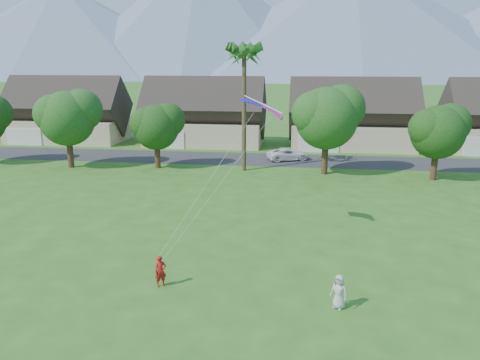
% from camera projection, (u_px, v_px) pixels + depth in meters
% --- Properties ---
extents(ground, '(500.00, 500.00, 0.00)m').
position_uv_depth(ground, '(210.00, 325.00, 19.82)').
color(ground, '#2D6019').
rests_on(ground, ground).
extents(street, '(90.00, 7.00, 0.01)m').
position_uv_depth(street, '(268.00, 160.00, 52.45)').
color(street, '#2D2D30').
rests_on(street, ground).
extents(kite_flyer, '(0.70, 0.63, 1.60)m').
position_uv_depth(kite_flyer, '(161.00, 271.00, 23.03)').
color(kite_flyer, '#B01714').
rests_on(kite_flyer, ground).
extents(watcher, '(0.94, 0.84, 1.62)m').
position_uv_depth(watcher, '(339.00, 292.00, 21.00)').
color(watcher, '#B7B8B3').
rests_on(watcher, ground).
extents(parked_car, '(5.14, 3.75, 1.30)m').
position_uv_depth(parked_car, '(288.00, 154.00, 52.01)').
color(parked_car, white).
rests_on(parked_car, ground).
extents(mountain_ridge, '(540.00, 240.00, 70.00)m').
position_uv_depth(mountain_ridge, '(316.00, 25.00, 260.80)').
color(mountain_ridge, slate).
rests_on(mountain_ridge, ground).
extents(houses_row, '(72.75, 8.19, 8.86)m').
position_uv_depth(houses_row, '(277.00, 119.00, 60.16)').
color(houses_row, beige).
rests_on(houses_row, ground).
extents(tree_row, '(62.27, 6.67, 8.45)m').
position_uv_depth(tree_row, '(252.00, 123.00, 45.53)').
color(tree_row, '#47301C').
rests_on(tree_row, ground).
extents(fan_palm, '(3.00, 3.00, 13.80)m').
position_uv_depth(fan_palm, '(244.00, 50.00, 44.46)').
color(fan_palm, '#4C3D26').
rests_on(fan_palm, ground).
extents(parafoil_kite, '(2.65, 1.12, 0.50)m').
position_uv_depth(parafoil_kite, '(264.00, 106.00, 27.69)').
color(parafoil_kite, '#361AC8').
rests_on(parafoil_kite, ground).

